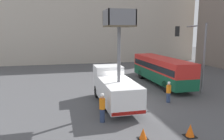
# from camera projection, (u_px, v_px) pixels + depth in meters

# --- Properties ---
(ground_plane) EXTENTS (120.00, 120.00, 0.00)m
(ground_plane) POSITION_uv_depth(u_px,v_px,m) (122.00, 103.00, 17.75)
(ground_plane) COLOR #4C4C4F
(building_backdrop_far) EXTENTS (44.00, 10.00, 16.24)m
(building_backdrop_far) POSITION_uv_depth(u_px,v_px,m) (82.00, 20.00, 43.57)
(building_backdrop_far) COLOR #BCB2A3
(building_backdrop_far) RESTS_ON ground_plane
(utility_truck) EXTENTS (2.34, 6.95, 7.19)m
(utility_truck) POSITION_uv_depth(u_px,v_px,m) (114.00, 85.00, 17.14)
(utility_truck) COLOR white
(utility_truck) RESTS_ON ground_plane
(city_bus) EXTENTS (2.43, 10.45, 2.93)m
(city_bus) POSITION_uv_depth(u_px,v_px,m) (161.00, 69.00, 23.97)
(city_bus) COLOR #145638
(city_bus) RESTS_ON ground_plane
(traffic_light_pole) EXTENTS (2.76, 2.51, 6.51)m
(traffic_light_pole) POSITION_uv_depth(u_px,v_px,m) (195.00, 47.00, 19.87)
(traffic_light_pole) COLOR slate
(traffic_light_pole) RESTS_ON ground_plane
(road_worker_near_truck) EXTENTS (0.38, 0.38, 1.91)m
(road_worker_near_truck) POSITION_uv_depth(u_px,v_px,m) (102.00, 108.00, 13.83)
(road_worker_near_truck) COLOR navy
(road_worker_near_truck) RESTS_ON ground_plane
(road_worker_directing) EXTENTS (0.38, 0.38, 1.75)m
(road_worker_directing) POSITION_uv_depth(u_px,v_px,m) (169.00, 92.00, 17.78)
(road_worker_directing) COLOR navy
(road_worker_directing) RESTS_ON ground_plane
(traffic_cone_near_truck) EXTENTS (0.62, 0.62, 0.71)m
(traffic_cone_near_truck) POSITION_uv_depth(u_px,v_px,m) (190.00, 131.00, 11.99)
(traffic_cone_near_truck) COLOR black
(traffic_cone_near_truck) RESTS_ON ground_plane
(traffic_cone_mid_road) EXTENTS (0.55, 0.55, 0.63)m
(traffic_cone_mid_road) POSITION_uv_depth(u_px,v_px,m) (143.00, 134.00, 11.69)
(traffic_cone_mid_road) COLOR black
(traffic_cone_mid_road) RESTS_ON ground_plane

